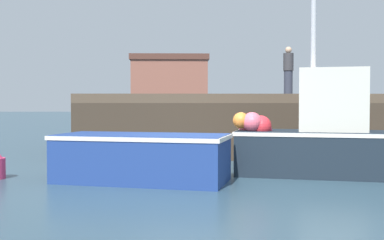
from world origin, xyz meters
TOP-DOWN VIEW (x-y plane):
  - ground at (0.00, 0.00)m, footprint 120.00×160.00m
  - pier at (1.36, 6.16)m, footprint 9.16×7.65m
  - fishing_boat_near_left at (-1.08, -0.37)m, footprint 3.62×2.30m
  - fishing_boat_near_right at (2.52, 0.34)m, footprint 3.49×2.14m
  - rowboat at (4.36, 2.12)m, footprint 1.81×1.10m
  - dockworker at (3.33, 6.39)m, footprint 0.34×0.34m
  - warehouse at (-1.21, 35.15)m, footprint 6.94×7.05m

SIDE VIEW (x-z plane):
  - ground at x=0.00m, z-range -0.10..0.00m
  - rowboat at x=4.36m, z-range -0.02..0.37m
  - fishing_boat_near_left at x=-1.08m, z-range 0.03..0.96m
  - fishing_boat_near_right at x=2.52m, z-range -1.70..3.41m
  - pier at x=1.36m, z-range 0.59..2.38m
  - dockworker at x=3.33m, z-range 1.80..3.45m
  - warehouse at x=-1.21m, z-range 0.02..5.86m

